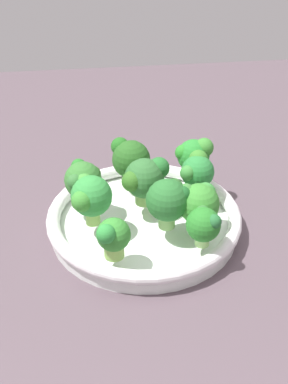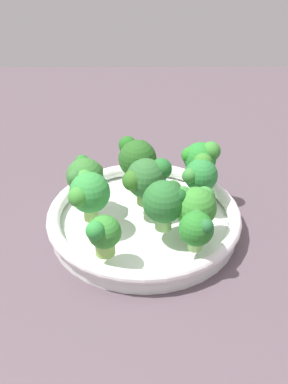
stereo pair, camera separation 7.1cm
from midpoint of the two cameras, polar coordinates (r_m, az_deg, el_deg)
ground_plane at (r=76.12cm, az=-5.15°, el=-4.79°), size 130.00×130.00×2.50cm
bowl at (r=73.85cm, az=-2.76°, el=-3.12°), size 27.12×27.12×3.43cm
broccoli_floret_0 at (r=65.10cm, az=3.40°, el=-3.63°), size 4.58×4.39×5.28cm
broccoli_floret_1 at (r=72.24cm, az=-2.69°, el=1.41°), size 5.59×6.84×6.79cm
broccoli_floret_2 at (r=63.34cm, az=-6.69°, el=-4.92°), size 4.49×4.21×5.63cm
broccoli_floret_3 at (r=77.26cm, az=2.80°, el=3.85°), size 4.78×5.67×6.91cm
broccoli_floret_4 at (r=77.68cm, az=-4.10°, el=3.62°), size 5.89×5.65×6.49cm
broccoli_floret_5 at (r=67.57cm, az=-0.28°, el=-0.90°), size 5.71×5.76×6.98cm
broccoli_floret_6 at (r=73.94cm, az=3.02°, el=2.22°), size 5.35×5.10×6.59cm
broccoli_floret_7 at (r=72.15cm, az=-9.42°, el=1.11°), size 5.79×5.11×6.93cm
broccoli_floret_8 at (r=68.36cm, az=3.02°, el=-1.22°), size 5.96×5.45×6.12cm
broccoli_floret_9 at (r=68.69cm, az=-8.82°, el=-0.60°), size 6.23×5.44×7.02cm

